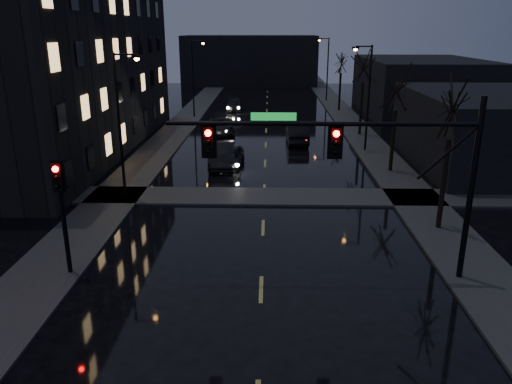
# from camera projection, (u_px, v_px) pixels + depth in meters

# --- Properties ---
(sidewalk_left) EXTENTS (3.00, 140.00, 0.12)m
(sidewalk_left) POSITION_uv_depth(u_px,v_px,m) (170.00, 136.00, 44.26)
(sidewalk_left) COLOR #2D2D2B
(sidewalk_left) RESTS_ON ground
(sidewalk_right) EXTENTS (3.00, 140.00, 0.12)m
(sidewalk_right) POSITION_uv_depth(u_px,v_px,m) (362.00, 137.00, 43.85)
(sidewalk_right) COLOR #2D2D2B
(sidewalk_right) RESTS_ON ground
(sidewalk_cross) EXTENTS (40.00, 3.00, 0.12)m
(sidewalk_cross) POSITION_uv_depth(u_px,v_px,m) (264.00, 197.00, 28.39)
(sidewalk_cross) COLOR #2D2D2B
(sidewalk_cross) RESTS_ON ground
(apartment_block) EXTENTS (12.00, 30.00, 12.00)m
(apartment_block) POSITION_uv_depth(u_px,v_px,m) (49.00, 72.00, 37.85)
(apartment_block) COLOR black
(apartment_block) RESTS_ON ground
(commercial_right_near) EXTENTS (10.00, 14.00, 5.00)m
(commercial_right_near) POSITION_uv_depth(u_px,v_px,m) (490.00, 130.00, 34.37)
(commercial_right_near) COLOR black
(commercial_right_near) RESTS_ON ground
(commercial_right_far) EXTENTS (12.00, 18.00, 6.00)m
(commercial_right_far) POSITION_uv_depth(u_px,v_px,m) (421.00, 87.00, 55.06)
(commercial_right_far) COLOR black
(commercial_right_far) RESTS_ON ground
(far_block) EXTENTS (22.00, 10.00, 8.00)m
(far_block) POSITION_uv_depth(u_px,v_px,m) (250.00, 60.00, 83.71)
(far_block) COLOR black
(far_block) RESTS_ON ground
(signal_mast) EXTENTS (11.11, 0.41, 7.00)m
(signal_mast) POSITION_uv_depth(u_px,v_px,m) (370.00, 156.00, 17.77)
(signal_mast) COLOR black
(signal_mast) RESTS_ON ground
(signal_pole_left) EXTENTS (0.35, 0.41, 4.53)m
(signal_pole_left) POSITION_uv_depth(u_px,v_px,m) (61.00, 202.00, 18.62)
(signal_pole_left) COLOR black
(signal_pole_left) RESTS_ON ground
(tree_near) EXTENTS (3.52, 3.52, 8.08)m
(tree_near) POSITION_uv_depth(u_px,v_px,m) (454.00, 99.00, 21.99)
(tree_near) COLOR black
(tree_near) RESTS_ON ground
(tree_mid_a) EXTENTS (3.30, 3.30, 7.58)m
(tree_mid_a) POSITION_uv_depth(u_px,v_px,m) (398.00, 84.00, 31.60)
(tree_mid_a) COLOR black
(tree_mid_a) RESTS_ON ground
(tree_mid_b) EXTENTS (3.74, 3.74, 8.59)m
(tree_mid_b) POSITION_uv_depth(u_px,v_px,m) (364.00, 60.00, 42.75)
(tree_mid_b) COLOR black
(tree_mid_b) RESTS_ON ground
(tree_far) EXTENTS (3.43, 3.43, 7.88)m
(tree_far) POSITION_uv_depth(u_px,v_px,m) (342.00, 57.00, 56.21)
(tree_far) COLOR black
(tree_far) RESTS_ON ground
(streetlight_l_near) EXTENTS (1.53, 0.28, 8.00)m
(streetlight_l_near) POSITION_uv_depth(u_px,v_px,m) (123.00, 115.00, 26.62)
(streetlight_l_near) COLOR black
(streetlight_l_near) RESTS_ON ground
(streetlight_l_far) EXTENTS (1.53, 0.28, 8.00)m
(streetlight_l_far) POSITION_uv_depth(u_px,v_px,m) (195.00, 72.00, 52.26)
(streetlight_l_far) COLOR black
(streetlight_l_far) RESTS_ON ground
(streetlight_r_mid) EXTENTS (1.53, 0.28, 8.00)m
(streetlight_r_mid) POSITION_uv_depth(u_px,v_px,m) (366.00, 89.00, 37.65)
(streetlight_r_mid) COLOR black
(streetlight_r_mid) RESTS_ON ground
(streetlight_r_far) EXTENTS (1.53, 0.28, 8.00)m
(streetlight_r_far) POSITION_uv_depth(u_px,v_px,m) (326.00, 64.00, 64.23)
(streetlight_r_far) COLOR black
(streetlight_r_far) RESTS_ON ground
(oncoming_car_a) EXTENTS (1.92, 4.18, 1.39)m
(oncoming_car_a) POSITION_uv_depth(u_px,v_px,m) (231.00, 156.00, 34.73)
(oncoming_car_a) COLOR black
(oncoming_car_a) RESTS_ON ground
(oncoming_car_b) EXTENTS (2.02, 5.06, 1.64)m
(oncoming_car_b) POSITION_uv_depth(u_px,v_px,m) (222.00, 155.00, 34.63)
(oncoming_car_b) COLOR black
(oncoming_car_b) RESTS_ON ground
(oncoming_car_c) EXTENTS (2.84, 5.37, 1.44)m
(oncoming_car_c) POSITION_uv_depth(u_px,v_px,m) (221.00, 126.00, 45.10)
(oncoming_car_c) COLOR black
(oncoming_car_c) RESTS_ON ground
(oncoming_car_d) EXTENTS (2.04, 4.57, 1.30)m
(oncoming_car_d) POSITION_uv_depth(u_px,v_px,m) (235.00, 105.00, 58.11)
(oncoming_car_d) COLOR black
(oncoming_car_d) RESTS_ON ground
(lead_car) EXTENTS (1.79, 4.81, 1.57)m
(lead_car) POSITION_uv_depth(u_px,v_px,m) (297.00, 134.00, 41.52)
(lead_car) COLOR black
(lead_car) RESTS_ON ground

